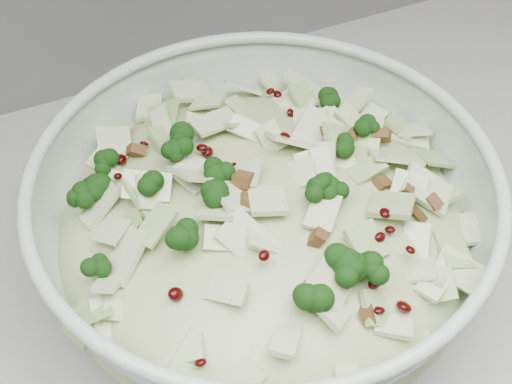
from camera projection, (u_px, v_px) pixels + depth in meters
counter at (345, 369)px, 1.13m from camera, size 3.60×0.60×0.90m
mixing_bowl at (264, 231)px, 0.63m from camera, size 0.45×0.45×0.16m
salad at (264, 212)px, 0.61m from camera, size 0.40×0.40×0.16m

